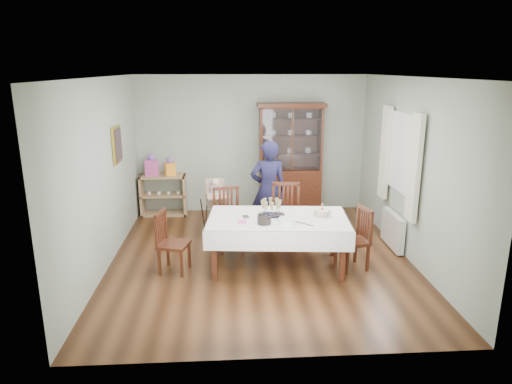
{
  "coord_description": "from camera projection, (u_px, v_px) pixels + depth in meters",
  "views": [
    {
      "loc": [
        -0.48,
        -6.47,
        2.83
      ],
      "look_at": [
        -0.05,
        0.2,
        1.0
      ],
      "focal_mm": 32.0,
      "sensor_mm": 36.0,
      "label": 1
    }
  ],
  "objects": [
    {
      "name": "plate_stack_dark",
      "position": [
        264.0,
        220.0,
        6.23
      ],
      "size": [
        0.23,
        0.23,
        0.09
      ],
      "primitive_type": "cylinder",
      "rotation": [
        0.0,
        0.0,
        -0.2
      ],
      "color": "black",
      "rests_on": "dining_table"
    },
    {
      "name": "champagne_tray",
      "position": [
        271.0,
        211.0,
        6.54
      ],
      "size": [
        0.4,
        0.4,
        0.24
      ],
      "color": "silver",
      "rests_on": "dining_table"
    },
    {
      "name": "birthday_cake",
      "position": [
        322.0,
        213.0,
        6.54
      ],
      "size": [
        0.28,
        0.28,
        0.19
      ],
      "color": "white",
      "rests_on": "dining_table"
    },
    {
      "name": "sideboard",
      "position": [
        164.0,
        195.0,
        8.98
      ],
      "size": [
        0.9,
        0.38,
        0.8
      ],
      "color": "tan",
      "rests_on": "floor"
    },
    {
      "name": "woman",
      "position": [
        268.0,
        190.0,
        7.67
      ],
      "size": [
        0.65,
        0.46,
        1.68
      ],
      "primitive_type": "imported",
      "rotation": [
        0.0,
        0.0,
        3.23
      ],
      "color": "black",
      "rests_on": "floor"
    },
    {
      "name": "cake_knife",
      "position": [
        304.0,
        224.0,
        6.23
      ],
      "size": [
        0.24,
        0.23,
        0.01
      ],
      "primitive_type": "cube",
      "rotation": [
        0.0,
        0.0,
        -0.76
      ],
      "color": "silver",
      "rests_on": "dining_table"
    },
    {
      "name": "china_cabinet",
      "position": [
        290.0,
        158.0,
        8.92
      ],
      "size": [
        1.3,
        0.48,
        2.18
      ],
      "color": "#4C2713",
      "rests_on": "floor"
    },
    {
      "name": "radiator",
      "position": [
        393.0,
        230.0,
        7.34
      ],
      "size": [
        0.1,
        0.8,
        0.55
      ],
      "primitive_type": "cube",
      "color": "white",
      "rests_on": "floor"
    },
    {
      "name": "floor",
      "position": [
        260.0,
        258.0,
        7.0
      ],
      "size": [
        5.0,
        5.0,
        0.0
      ],
      "primitive_type": "plane",
      "color": "#593319",
      "rests_on": "ground"
    },
    {
      "name": "gift_bag_pink",
      "position": [
        152.0,
        166.0,
        8.8
      ],
      "size": [
        0.25,
        0.19,
        0.42
      ],
      "color": "#E654A9",
      "rests_on": "sideboard"
    },
    {
      "name": "picture_frame",
      "position": [
        117.0,
        145.0,
        7.2
      ],
      "size": [
        0.04,
        0.48,
        0.58
      ],
      "primitive_type": "cube",
      "color": "gold",
      "rests_on": "room_shell"
    },
    {
      "name": "chair_far_right",
      "position": [
        286.0,
        230.0,
        7.32
      ],
      "size": [
        0.51,
        0.51,
        1.05
      ],
      "rotation": [
        0.0,
        0.0,
        -0.09
      ],
      "color": "#4C2713",
      "rests_on": "floor"
    },
    {
      "name": "room_shell",
      "position": [
        258.0,
        142.0,
        7.06
      ],
      "size": [
        5.0,
        5.0,
        5.0
      ],
      "color": "#9EAA99",
      "rests_on": "floor"
    },
    {
      "name": "curtain_right",
      "position": [
        385.0,
        153.0,
        7.64
      ],
      "size": [
        0.07,
        0.3,
        1.55
      ],
      "primitive_type": "cube",
      "color": "silver",
      "rests_on": "room_shell"
    },
    {
      "name": "dining_table",
      "position": [
        278.0,
        242.0,
        6.6
      ],
      "size": [
        2.09,
        1.32,
        0.76
      ],
      "rotation": [
        0.0,
        0.0,
        -0.09
      ],
      "color": "#4C2713",
      "rests_on": "floor"
    },
    {
      "name": "plate_stack_white",
      "position": [
        287.0,
        221.0,
        6.19
      ],
      "size": [
        0.29,
        0.29,
        0.1
      ],
      "primitive_type": "cylinder",
      "rotation": [
        0.0,
        0.0,
        -0.33
      ],
      "color": "white",
      "rests_on": "dining_table"
    },
    {
      "name": "chair_end_right",
      "position": [
        353.0,
        251.0,
        6.59
      ],
      "size": [
        0.5,
        0.5,
        0.9
      ],
      "rotation": [
        0.0,
        0.0,
        -1.3
      ],
      "color": "#4C2713",
      "rests_on": "floor"
    },
    {
      "name": "cutlery",
      "position": [
        243.0,
        217.0,
        6.52
      ],
      "size": [
        0.13,
        0.17,
        0.01
      ],
      "primitive_type": null,
      "rotation": [
        0.0,
        0.0,
        0.13
      ],
      "color": "silver",
      "rests_on": "dining_table"
    },
    {
      "name": "chair_end_left",
      "position": [
        173.0,
        254.0,
        6.49
      ],
      "size": [
        0.48,
        0.48,
        0.88
      ],
      "rotation": [
        0.0,
        0.0,
        1.32
      ],
      "color": "#4C2713",
      "rests_on": "floor"
    },
    {
      "name": "high_chair",
      "position": [
        216.0,
        213.0,
        7.9
      ],
      "size": [
        0.51,
        0.51,
        1.01
      ],
      "rotation": [
        0.0,
        0.0,
        0.16
      ],
      "color": "black",
      "rests_on": "floor"
    },
    {
      "name": "gift_bag_orange",
      "position": [
        170.0,
        167.0,
        8.83
      ],
      "size": [
        0.23,
        0.19,
        0.35
      ],
      "color": "#FF9C28",
      "rests_on": "sideboard"
    },
    {
      "name": "napkin_stack",
      "position": [
        242.0,
        222.0,
        6.3
      ],
      "size": [
        0.13,
        0.13,
        0.02
      ],
      "primitive_type": "cube",
      "rotation": [
        0.0,
        0.0,
        0.05
      ],
      "color": "#E654A9",
      "rests_on": "dining_table"
    },
    {
      "name": "curtain_left",
      "position": [
        414.0,
        168.0,
        6.44
      ],
      "size": [
        0.07,
        0.3,
        1.55
      ],
      "primitive_type": "cube",
      "color": "silver",
      "rests_on": "room_shell"
    },
    {
      "name": "window",
      "position": [
        403.0,
        153.0,
        7.02
      ],
      "size": [
        0.04,
        1.02,
        1.22
      ],
      "primitive_type": "cube",
      "color": "white",
      "rests_on": "room_shell"
    },
    {
      "name": "chair_far_left",
      "position": [
        229.0,
        232.0,
        7.29
      ],
      "size": [
        0.52,
        0.52,
        0.98
      ],
      "rotation": [
        0.0,
        0.0,
        0.2
      ],
      "color": "#4C2713",
      "rests_on": "floor"
    }
  ]
}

